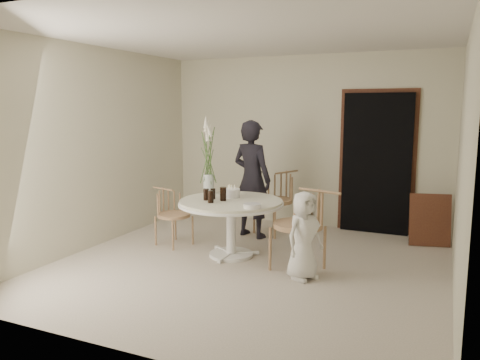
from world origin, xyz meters
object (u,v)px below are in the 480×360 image
at_px(table, 231,209).
at_px(girl, 252,179).
at_px(chair_far, 281,193).
at_px(chair_right, 308,218).
at_px(birthday_cake, 231,193).
at_px(boy, 304,236).
at_px(chair_left, 168,208).
at_px(flower_vase, 208,159).

bearing_deg(table, girl, 96.94).
height_order(table, chair_far, chair_far).
distance_m(chair_right, birthday_cake, 1.21).
bearing_deg(chair_right, boy, 20.48).
bearing_deg(chair_left, girl, -31.08).
bearing_deg(table, chair_left, 171.66).
relative_size(birthday_cake, flower_vase, 0.22).
relative_size(chair_right, chair_left, 1.27).
bearing_deg(table, chair_far, 82.04).
bearing_deg(boy, flower_vase, 94.60).
height_order(table, flower_vase, flower_vase).
bearing_deg(chair_right, birthday_cake, -91.27).
relative_size(chair_far, boy, 0.95).
xyz_separation_m(boy, flower_vase, (-1.54, 0.67, 0.71)).
xyz_separation_m(table, chair_left, (-1.03, 0.15, -0.11)).
distance_m(table, chair_right, 1.08).
distance_m(table, boy, 1.16).
height_order(table, boy, boy).
bearing_deg(girl, chair_left, 56.06).
relative_size(boy, birthday_cake, 4.33).
bearing_deg(chair_far, boy, -39.55).
bearing_deg(chair_left, boy, -87.76).
xyz_separation_m(chair_far, chair_right, (0.87, -1.55, 0.04)).
bearing_deg(girl, chair_far, -114.07).
relative_size(chair_left, birthday_cake, 3.43).
relative_size(table, chair_right, 1.34).
relative_size(chair_far, flower_vase, 0.88).
xyz_separation_m(table, flower_vase, (-0.46, 0.27, 0.58)).
bearing_deg(boy, chair_far, 54.89).
height_order(table, girl, girl).
xyz_separation_m(chair_right, chair_left, (-2.09, 0.34, -0.14)).
xyz_separation_m(birthday_cake, flower_vase, (-0.38, 0.10, 0.41)).
xyz_separation_m(table, boy, (1.08, -0.40, -0.12)).
height_order(boy, birthday_cake, boy).
height_order(girl, boy, girl).
distance_m(table, girl, 1.01).
distance_m(chair_left, flower_vase, 0.90).
bearing_deg(birthday_cake, chair_left, -178.50).
xyz_separation_m(chair_left, girl, (0.91, 0.82, 0.35)).
relative_size(chair_right, flower_vase, 0.94).
bearing_deg(boy, birthday_cake, 91.68).
distance_m(girl, birthday_cake, 0.80).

